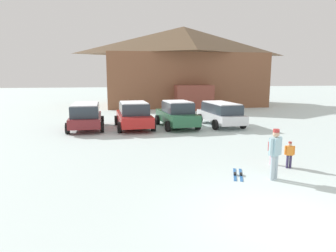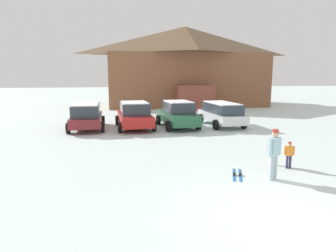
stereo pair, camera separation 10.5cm
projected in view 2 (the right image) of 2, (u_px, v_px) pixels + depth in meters
ground at (282, 219)px, 7.09m from camera, size 160.00×160.00×0.00m
ski_lodge at (185, 66)px, 33.82m from camera, size 17.56×11.35×8.69m
parked_maroon_van at (87, 115)px, 18.71m from camera, size 2.28×4.33×1.63m
parked_red_sedan at (134, 115)px, 19.09m from camera, size 2.43×4.80×1.69m
parked_green_coupe at (178, 114)px, 19.42m from camera, size 2.41×4.58×1.72m
parked_white_suv at (221, 113)px, 20.03m from camera, size 2.31×4.66×1.56m
skier_child_in_orange_jacket at (289, 153)px, 10.83m from camera, size 0.35×0.21×0.99m
skier_child_in_red_jacket at (273, 150)px, 11.25m from camera, size 0.37×0.23×1.05m
skier_adult_in_blue_parka at (274, 151)px, 9.59m from camera, size 0.54×0.41×1.67m
pair_of_skis at (237, 175)px, 10.17m from camera, size 0.75×1.33×0.08m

